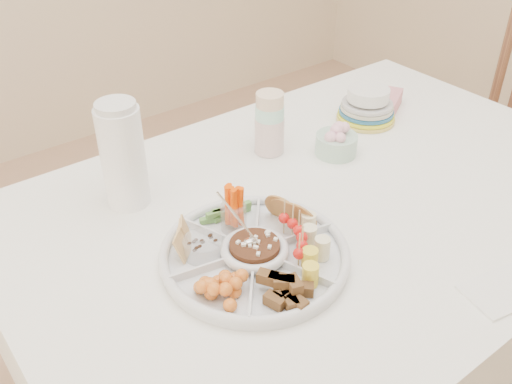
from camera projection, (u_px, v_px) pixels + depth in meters
dining_table at (321, 308)px, 1.57m from camera, size 1.52×1.02×0.76m
party_tray at (255, 252)px, 1.15m from camera, size 0.44×0.44×0.04m
bean_dip at (255, 249)px, 1.15m from camera, size 0.12×0.12×0.04m
tortillas at (287, 212)px, 1.23m from camera, size 0.12×0.12×0.06m
carrot_cucumber at (227, 202)px, 1.22m from camera, size 0.13×0.13×0.10m
pita_raisins at (190, 242)px, 1.15m from camera, size 0.13×0.13×0.06m
cherries at (216, 285)px, 1.05m from camera, size 0.14×0.14×0.05m
granola_chunks at (286, 288)px, 1.05m from camera, size 0.12×0.12×0.05m
banana_tomato at (320, 240)px, 1.13m from camera, size 0.12×0.12×0.09m
cup_stack at (270, 115)px, 1.47m from camera, size 0.09×0.09×0.21m
thermos at (123, 154)px, 1.26m from camera, size 0.11×0.11×0.26m
flower_bowl at (337, 140)px, 1.49m from camera, size 0.13×0.13×0.08m
napkin_stack at (378, 101)px, 1.73m from camera, size 0.18×0.17×0.05m
plate_stack at (367, 103)px, 1.64m from camera, size 0.19×0.19×0.11m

